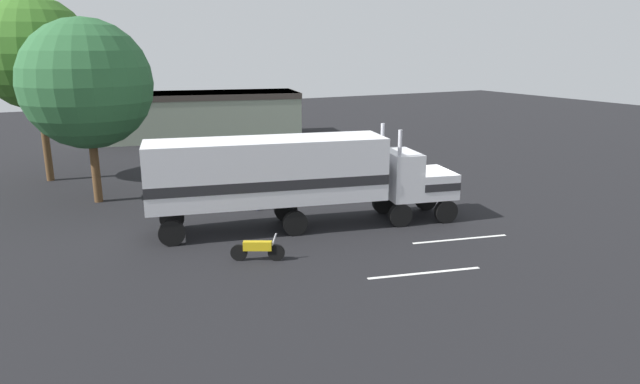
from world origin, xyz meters
The scene contains 10 objects.
ground_plane centered at (0.00, 0.00, 0.00)m, with size 120.00×120.00×0.00m, color black.
lane_stripe_near centered at (-0.82, -3.50, 0.01)m, with size 4.40×0.16×0.01m, color silver.
lane_stripe_mid centered at (-4.49, -5.76, 0.01)m, with size 4.40×0.16×0.01m, color silver.
semi_truck centered at (-6.56, 1.33, 2.52)m, with size 14.35×5.70×4.50m.
person_bystander centered at (-6.90, 4.67, 0.89)m, with size 0.34×0.45×1.63m.
parked_car centered at (-4.17, 12.77, 0.81)m, with size 4.42×1.86×1.57m.
motorcycle centered at (-9.47, -1.77, 0.48)m, with size 1.91×1.07×1.12m.
tree_left centered at (-16.07, 16.69, 7.67)m, with size 6.64×6.64×11.01m.
tree_center centered at (-13.98, 10.11, 6.21)m, with size 6.60×6.60×9.53m.
building_backdrop centered at (-3.06, 28.64, 2.24)m, with size 18.29×9.85×4.09m.
Camera 1 is at (-16.61, -20.73, 8.06)m, focal length 31.05 mm.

